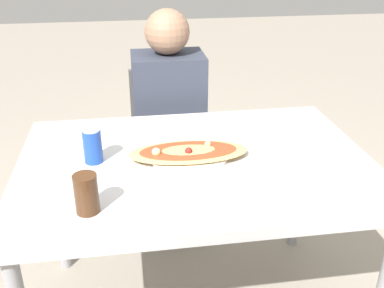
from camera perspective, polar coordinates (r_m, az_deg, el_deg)
The scene contains 6 objects.
dining_table at distance 1.68m, azimuth 0.43°, elevation -4.07°, with size 1.28×0.89×0.76m.
chair_far_seated at distance 2.45m, azimuth -3.07°, elevation 0.62°, with size 0.40×0.40×0.84m.
person_seated at distance 2.26m, azimuth -2.90°, elevation 4.47°, with size 0.35×0.29×1.19m.
pizza_main at distance 1.64m, azimuth -0.49°, elevation -1.18°, with size 0.44×0.28×0.06m.
soda_can at distance 1.64m, azimuth -12.51°, elevation -0.25°, with size 0.07×0.07×0.12m.
drink_glass at distance 1.36m, azimuth -13.27°, elevation -6.16°, with size 0.07×0.07×0.12m.
Camera 1 is at (-0.23, -1.44, 1.52)m, focal length 42.00 mm.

